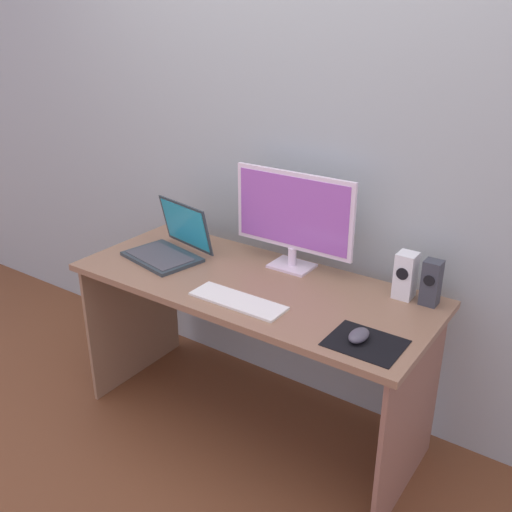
% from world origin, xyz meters
% --- Properties ---
extents(ground_plane, '(8.00, 8.00, 0.00)m').
position_xyz_m(ground_plane, '(0.00, 0.00, 0.00)').
color(ground_plane, brown).
extents(wall_back, '(6.00, 0.04, 2.50)m').
position_xyz_m(wall_back, '(0.00, 0.40, 1.25)').
color(wall_back, '#A3B2B0').
rests_on(wall_back, ground_plane).
extents(desk, '(1.52, 0.63, 0.72)m').
position_xyz_m(desk, '(0.00, 0.00, 0.58)').
color(desk, '#926C4F').
rests_on(desk, ground_plane).
extents(monitor, '(0.56, 0.14, 0.42)m').
position_xyz_m(monitor, '(0.06, 0.22, 0.95)').
color(monitor, white).
rests_on(monitor, desk).
extents(speaker_right, '(0.07, 0.07, 0.18)m').
position_xyz_m(speaker_right, '(0.66, 0.23, 0.81)').
color(speaker_right, '#393D45').
rests_on(speaker_right, desk).
extents(speaker_near_monitor, '(0.07, 0.08, 0.18)m').
position_xyz_m(speaker_near_monitor, '(0.56, 0.23, 0.81)').
color(speaker_near_monitor, white).
rests_on(speaker_near_monitor, desk).
extents(laptop, '(0.38, 0.34, 0.24)m').
position_xyz_m(laptop, '(-0.46, 0.01, 0.77)').
color(laptop, '#303C41').
rests_on(laptop, desk).
extents(keyboard_external, '(0.39, 0.13, 0.01)m').
position_xyz_m(keyboard_external, '(0.06, -0.18, 0.72)').
color(keyboard_external, white).
rests_on(keyboard_external, desk).
extents(mousepad, '(0.25, 0.20, 0.00)m').
position_xyz_m(mousepad, '(0.59, -0.17, 0.72)').
color(mousepad, black).
rests_on(mousepad, desk).
extents(mouse, '(0.06, 0.10, 0.04)m').
position_xyz_m(mouse, '(0.56, -0.17, 0.74)').
color(mouse, '#4C4955').
rests_on(mouse, mousepad).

